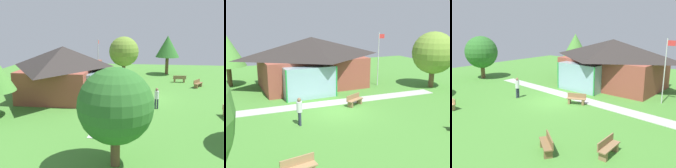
# 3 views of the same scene
# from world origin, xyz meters

# --- Properties ---
(ground_plane) EXTENTS (44.00, 44.00, 0.00)m
(ground_plane) POSITION_xyz_m (0.00, 0.00, 0.00)
(ground_plane) COLOR #478433
(pavilion) EXTENTS (10.32, 7.83, 4.69)m
(pavilion) POSITION_xyz_m (0.70, 7.57, 2.44)
(pavilion) COLOR brown
(pavilion) RESTS_ON ground_plane
(footpath) EXTENTS (19.19, 2.37, 0.03)m
(footpath) POSITION_xyz_m (0.00, 2.01, 0.01)
(footpath) COLOR #ADADA8
(footpath) RESTS_ON ground_plane
(flagpole) EXTENTS (0.64, 0.08, 5.08)m
(flagpole) POSITION_xyz_m (6.70, 5.33, 2.82)
(flagpole) COLOR silver
(flagpole) RESTS_ON ground_plane
(bench_rear_near_path) EXTENTS (1.55, 1.03, 0.84)m
(bench_rear_near_path) POSITION_xyz_m (1.69, 0.76, 0.40)
(bench_rear_near_path) COLOR olive
(bench_rear_near_path) RESTS_ON ground_plane
(bench_front_left) EXTENTS (1.54, 0.62, 0.84)m
(bench_front_left) POSITION_xyz_m (-4.67, -6.38, 0.40)
(bench_front_left) COLOR #9E7A51
(bench_front_left) RESTS_ON ground_plane
(visitor_strolling_lawn) EXTENTS (0.34, 0.34, 1.74)m
(visitor_strolling_lawn) POSITION_xyz_m (-3.11, -1.20, 1.02)
(visitor_strolling_lawn) COLOR #2D3347
(visitor_strolling_lawn) RESTS_ON ground_plane
(tree_behind_pavilion_left) EXTENTS (3.35, 3.35, 4.97)m
(tree_behind_pavilion_left) POSITION_xyz_m (-6.49, 10.84, 3.44)
(tree_behind_pavilion_left) COLOR brown
(tree_behind_pavilion_left) RESTS_ON ground_plane
(tree_east_hedge) EXTENTS (3.91, 3.91, 5.22)m
(tree_east_hedge) POSITION_xyz_m (10.94, 2.64, 3.25)
(tree_east_hedge) COLOR brown
(tree_east_hedge) RESTS_ON ground_plane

